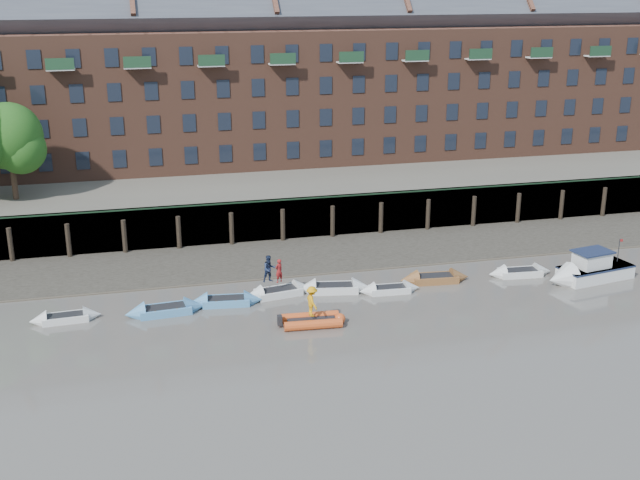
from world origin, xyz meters
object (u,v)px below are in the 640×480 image
object	(u,v)px
rowboat_3	(278,292)
rowboat_5	(390,289)
rowboat_6	(434,278)
motor_launch	(583,272)
rib_tender	(314,320)
person_rower_a	(279,271)
rowboat_7	(520,273)
person_rower_b	(269,269)
rowboat_1	(165,310)
rowboat_2	(226,301)
person_rib_crew	(312,301)
rowboat_0	(65,318)
rowboat_4	(334,288)

from	to	relation	value
rowboat_3	rowboat_5	xyz separation A→B (m)	(7.18, -1.21, -0.03)
rowboat_5	rowboat_3	bearing A→B (deg)	173.20
rowboat_6	motor_launch	xyz separation A→B (m)	(9.84, -2.25, 0.43)
rib_tender	person_rower_a	world-z (taller)	person_rower_a
rowboat_7	motor_launch	distance (m)	4.17
rowboat_6	person_rower_b	xyz separation A→B (m)	(-11.27, 0.41, 1.55)
rowboat_1	rowboat_2	world-z (taller)	rowboat_1
rib_tender	person_rib_crew	xyz separation A→B (m)	(-0.14, -0.01, 1.25)
rowboat_0	rib_tender	distance (m)	14.98
rowboat_3	motor_launch	world-z (taller)	motor_launch
motor_launch	rowboat_7	bearing A→B (deg)	-38.44
rowboat_0	rowboat_4	world-z (taller)	rowboat_4
rowboat_5	rowboat_6	world-z (taller)	rowboat_6
rowboat_4	motor_launch	size ratio (longest dim) A/B	0.74
rowboat_4	person_rower_a	xyz separation A→B (m)	(-3.61, 0.27, 1.44)
rowboat_3	person_rower_b	world-z (taller)	person_rower_b
rowboat_5	motor_launch	bearing A→B (deg)	-2.26
rowboat_5	rowboat_7	size ratio (longest dim) A/B	0.90
rowboat_0	rowboat_1	xyz separation A→B (m)	(5.89, -0.32, 0.04)
rowboat_3	person_rower_b	bearing A→B (deg)	141.87
person_rower_a	rowboat_3	bearing A→B (deg)	15.06
rowboat_3	motor_launch	distance (m)	20.73
rowboat_7	rib_tender	size ratio (longest dim) A/B	1.20
rowboat_6	person_rower_a	world-z (taller)	person_rower_a
rowboat_0	rowboat_6	xyz separation A→B (m)	(23.96, 0.81, 0.03)
rowboat_5	person_rower_b	world-z (taller)	person_rower_b
rowboat_7	rowboat_0	bearing A→B (deg)	-174.40
rib_tender	person_rower_b	size ratio (longest dim) A/B	2.13
rowboat_0	rowboat_3	world-z (taller)	rowboat_3
rowboat_1	person_rib_crew	bearing A→B (deg)	-28.72
person_rower_a	rowboat_2	bearing A→B (deg)	-18.95
rib_tender	rowboat_7	bearing A→B (deg)	20.10
rowboat_5	person_rib_crew	distance (m)	7.34
rowboat_1	rowboat_2	bearing A→B (deg)	4.02
rowboat_1	rib_tender	size ratio (longest dim) A/B	1.30
rowboat_0	rowboat_6	bearing A→B (deg)	-1.45
rowboat_2	person_rib_crew	size ratio (longest dim) A/B	2.54
rowboat_1	rowboat_6	xyz separation A→B (m)	(18.07, 1.13, -0.00)
rowboat_4	rowboat_0	bearing A→B (deg)	-167.75
rowboat_6	rib_tender	world-z (taller)	rowboat_6
person_rower_a	rowboat_6	bearing A→B (deg)	148.07
rowboat_1	rowboat_7	bearing A→B (deg)	-2.57
rowboat_4	person_rib_crew	distance (m)	5.64
rowboat_3	motor_launch	size ratio (longest dim) A/B	0.71
rowboat_1	rowboat_5	xyz separation A→B (m)	(14.51, 0.05, -0.04)
rowboat_1	person_rower_b	world-z (taller)	person_rower_b
rib_tender	rowboat_4	bearing A→B (deg)	66.65
rib_tender	rowboat_6	bearing A→B (deg)	30.95
rowboat_6	person_rower_a	xyz separation A→B (m)	(-10.68, 0.20, 1.44)
person_rower_a	rowboat_5	bearing A→B (deg)	138.96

